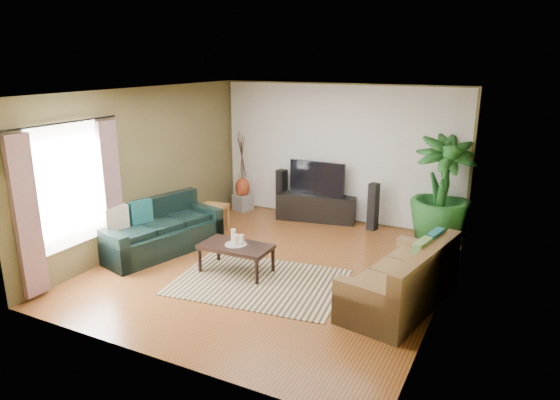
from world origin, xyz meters
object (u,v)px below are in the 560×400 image
Objects in this scene: television at (317,178)px; pedestal at (243,202)px; sofa_left at (160,227)px; sofa_right at (400,275)px; coffee_table at (236,258)px; potted_plant at (442,190)px; vase at (243,188)px; speaker_left at (282,192)px; tv_stand at (316,207)px; side_table at (212,219)px; speaker_right at (373,207)px.

pedestal is at bearing -177.51° from television.
sofa_right is at bearing -76.39° from sofa_left.
sofa_left is 1.90× the size of coffee_table.
coffee_table is (1.59, -0.16, -0.20)m from sofa_left.
vase is at bearing 179.11° from potted_plant.
sofa_right is at bearing 1.11° from coffee_table.
speaker_left reaches higher than sofa_left.
coffee_table is 0.69× the size of tv_stand.
tv_stand is 3.02× the size of side_table.
television is at bearing 176.75° from potted_plant.
potted_plant is (1.22, -0.07, 0.49)m from speaker_right.
tv_stand is 3.62× the size of vase.
speaker_left reaches higher than pedestal.
television reaches higher than speaker_right.
speaker_left is 2.84× the size of pedestal.
tv_stand is (0.10, 2.90, 0.04)m from coffee_table.
coffee_table is 1.12× the size of speaker_left.
speaker_left is at bearing 66.40° from side_table.
speaker_right is 2.10× the size of vase.
sofa_left is 1.05× the size of sofa_right.
potted_plant is (4.10, 2.61, 0.52)m from sofa_left.
potted_plant is at bearing 20.03° from side_table.
potted_plant is at bearing -42.77° from sofa_left.
sofa_left is at bearing -132.32° from tv_stand.
pedestal is (0.01, 2.67, -0.26)m from sofa_left.
speaker_right reaches higher than side_table.
sofa_right is 1.70× the size of television.
tv_stand is (1.69, 2.74, -0.16)m from sofa_left.
pedestal is 0.65× the size of side_table.
television is (0.00, 0.00, 0.60)m from tv_stand.
speaker_right is (1.29, 2.84, 0.23)m from coffee_table.
sofa_right is 3.01m from speaker_right.
sofa_right is 4.04m from side_table.
speaker_right is at bearing 0.22° from vase.
tv_stand is 0.81m from speaker_left.
side_table is at bearing -104.01° from speaker_left.
speaker_left reaches higher than tv_stand.
speaker_left is 1.70m from side_table.
tv_stand reaches higher than pedestal.
coffee_table is at bearing -60.87° from pedestal.
tv_stand is at bearing -129.12° from sofa_right.
speaker_left reaches higher than sofa_right.
tv_stand is 0.60m from television.
sofa_left is at bearing -90.23° from pedestal.
sofa_right is at bearing -60.69° from tv_stand.
speaker_left reaches higher than coffee_table.
sofa_left is 4.88m from potted_plant.
coffee_table is 3.19× the size of pedestal.
sofa_right is at bearing -18.47° from side_table.
sofa_right reaches higher than tv_stand.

